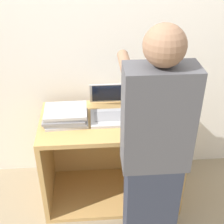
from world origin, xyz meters
TOP-DOWN VIEW (x-y plane):
  - ground_plane at (0.00, 0.00)m, footprint 12.00×12.00m
  - wall_back at (0.00, 0.70)m, footprint 8.00×0.05m
  - cart at (0.00, 0.37)m, footprint 1.10×0.60m
  - laptop_open at (0.00, 0.36)m, footprint 0.31×0.37m
  - laptop_stack_left at (-0.34, 0.30)m, footprint 0.33×0.27m
  - laptop_stack_right at (0.34, 0.30)m, footprint 0.34×0.26m
  - person at (0.22, -0.25)m, footprint 0.40×0.53m
  - inventory_tag at (0.34, 0.24)m, footprint 0.06×0.02m

SIDE VIEW (x-z plane):
  - ground_plane at x=0.00m, z-range 0.00..0.00m
  - cart at x=0.00m, z-range 0.00..0.79m
  - laptop_open at x=0.00m, z-range 0.72..0.96m
  - laptop_stack_left at x=-0.34m, z-range 0.79..0.89m
  - person at x=0.22m, z-range 0.01..1.69m
  - laptop_stack_right at x=0.34m, z-range 0.79..0.91m
  - inventory_tag at x=0.34m, z-range 0.91..0.92m
  - wall_back at x=0.00m, z-range 0.00..2.40m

